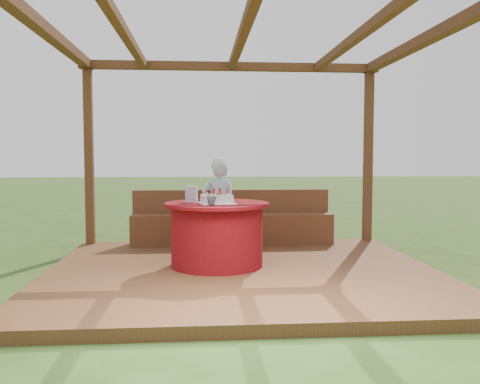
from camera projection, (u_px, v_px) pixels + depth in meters
name	position (u px, v px, depth m)	size (l,w,h in m)	color
ground	(242.00, 278.00, 5.95)	(60.00, 60.00, 0.00)	#2C4B19
deck	(242.00, 273.00, 5.95)	(4.50, 4.00, 0.12)	brown
pergola	(242.00, 71.00, 5.79)	(4.50, 4.00, 2.72)	brown
bench	(232.00, 226.00, 7.64)	(3.00, 0.42, 0.80)	brown
table	(217.00, 234.00, 6.05)	(1.25, 1.25, 0.76)	maroon
chair	(219.00, 217.00, 7.23)	(0.41, 0.41, 0.83)	#392312
elderly_woman	(219.00, 205.00, 6.86)	(0.47, 0.32, 1.30)	#9CC3E8
birthday_cake	(217.00, 199.00, 5.92)	(0.45, 0.45, 0.18)	white
gift_bag	(191.00, 194.00, 6.08)	(0.14, 0.09, 0.20)	#EE9AD2
drinking_glass	(212.00, 201.00, 5.69)	(0.11, 0.11, 0.10)	silver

